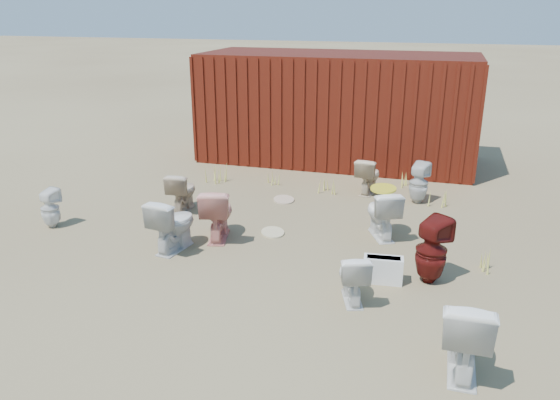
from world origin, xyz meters
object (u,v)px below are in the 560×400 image
(loose_tank, at_px, (383,270))
(toilet_back_beige_left, at_px, (182,191))
(toilet_front_c, at_px, (353,276))
(toilet_back_yellowlid, at_px, (382,213))
(toilet_back_a, at_px, (50,208))
(toilet_back_beige_right, at_px, (368,176))
(toilet_front_pink, at_px, (217,213))
(shipping_container, at_px, (338,108))
(toilet_back_e, at_px, (419,183))
(toilet_front_maroon, at_px, (431,251))
(toilet_front_e, at_px, (465,333))
(toilet_front_a, at_px, (173,224))

(loose_tank, bearing_deg, toilet_back_beige_left, 149.75)
(toilet_front_c, xyz_separation_m, toilet_back_yellowlid, (0.11, 2.06, 0.06))
(toilet_back_a, xyz_separation_m, toilet_back_beige_right, (4.65, 3.16, 0.03))
(toilet_back_a, bearing_deg, toilet_back_beige_right, -136.86)
(toilet_front_pink, height_order, loose_tank, toilet_front_pink)
(toilet_back_beige_right, height_order, loose_tank, toilet_back_beige_right)
(shipping_container, distance_m, toilet_back_e, 3.33)
(toilet_front_c, bearing_deg, shipping_container, -95.45)
(toilet_front_maroon, relative_size, toilet_back_beige_right, 1.27)
(toilet_back_beige_left, height_order, toilet_back_yellowlid, toilet_back_yellowlid)
(toilet_front_c, distance_m, toilet_front_maroon, 1.17)
(toilet_front_c, bearing_deg, toilet_back_beige_right, -102.90)
(toilet_front_pink, xyz_separation_m, toilet_back_a, (-2.74, -0.36, -0.09))
(loose_tank, bearing_deg, toilet_back_a, 170.48)
(toilet_back_a, bearing_deg, toilet_back_yellowlid, -158.72)
(toilet_front_maroon, height_order, toilet_back_a, toilet_front_maroon)
(toilet_back_e, bearing_deg, shipping_container, -33.43)
(toilet_front_e, height_order, toilet_back_beige_right, toilet_front_e)
(toilet_front_e, xyz_separation_m, toilet_back_beige_right, (-1.62, 5.15, -0.08))
(shipping_container, distance_m, toilet_front_e, 7.91)
(toilet_front_pink, relative_size, toilet_front_e, 0.97)
(toilet_front_a, relative_size, toilet_front_c, 1.25)
(toilet_back_a, bearing_deg, toilet_front_maroon, -172.83)
(toilet_back_a, bearing_deg, toilet_front_pink, -163.60)
(toilet_front_e, bearing_deg, toilet_back_yellowlid, -69.72)
(toilet_front_pink, relative_size, toilet_back_beige_right, 1.18)
(shipping_container, relative_size, toilet_back_e, 8.03)
(toilet_back_beige_right, distance_m, toilet_back_e, 0.98)
(toilet_front_c, xyz_separation_m, toilet_back_a, (-5.03, 0.94, -0.00))
(toilet_back_beige_left, height_order, loose_tank, toilet_back_beige_left)
(toilet_back_a, distance_m, toilet_back_beige_right, 5.62)
(toilet_back_beige_left, relative_size, toilet_back_yellowlid, 0.90)
(toilet_back_yellowlid, bearing_deg, toilet_front_maroon, 95.68)
(toilet_back_beige_right, bearing_deg, toilet_front_maroon, 119.11)
(shipping_container, xyz_separation_m, toilet_back_a, (-3.60, -5.41, -0.88))
(toilet_front_a, bearing_deg, toilet_back_e, -127.58)
(toilet_front_a, xyz_separation_m, toilet_back_a, (-2.29, 0.22, -0.08))
(toilet_front_e, xyz_separation_m, toilet_back_yellowlid, (-1.14, 3.11, -0.04))
(shipping_container, xyz_separation_m, toilet_front_c, (1.43, -6.35, -0.88))
(toilet_front_maroon, height_order, loose_tank, toilet_front_maroon)
(toilet_back_beige_right, bearing_deg, toilet_back_e, 171.75)
(toilet_back_a, bearing_deg, toilet_front_a, -176.45)
(toilet_front_pink, distance_m, toilet_front_e, 4.24)
(shipping_container, distance_m, loose_tank, 6.12)
(toilet_front_c, distance_m, toilet_back_yellowlid, 2.07)
(shipping_container, bearing_deg, toilet_front_a, -103.12)
(toilet_front_e, bearing_deg, shipping_container, -70.01)
(toilet_front_maroon, bearing_deg, toilet_front_e, 136.97)
(toilet_back_beige_right, relative_size, toilet_back_yellowlid, 0.90)
(shipping_container, xyz_separation_m, toilet_front_a, (-1.31, -5.63, -0.80))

